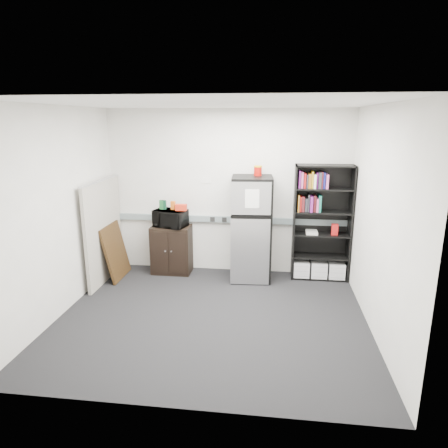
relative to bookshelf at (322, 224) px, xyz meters
name	(u,v)px	position (x,y,z in m)	size (l,w,h in m)	color
floor	(212,317)	(-1.53, -1.57, -0.91)	(4.00, 4.00, 0.00)	black
wall_back	(228,193)	(-1.53, 0.18, 0.44)	(4.00, 0.02, 2.70)	silver
wall_right	(379,223)	(0.47, -1.57, 0.44)	(0.02, 3.50, 2.70)	silver
wall_left	(59,213)	(-3.53, -1.57, 0.44)	(0.02, 3.50, 2.70)	silver
ceiling	(210,103)	(-1.53, -1.57, 1.79)	(4.00, 3.50, 0.02)	white
electrical_raceway	(227,219)	(-1.53, 0.15, -0.01)	(3.92, 0.05, 0.10)	gray
wall_note	(207,180)	(-1.88, 0.18, 0.64)	(0.14, 0.00, 0.10)	white
bookshelf	(322,224)	(0.00, 0.00, 0.00)	(0.90, 0.34, 1.85)	black
cubicle_partition	(104,231)	(-3.43, -0.49, -0.10)	(0.06, 1.30, 1.62)	#A0998E
cabinet	(172,249)	(-2.45, -0.06, -0.51)	(0.65, 0.43, 0.81)	black
microwave	(170,218)	(-2.45, -0.08, 0.04)	(0.51, 0.35, 0.28)	black
snack_box_a	(162,205)	(-2.59, -0.05, 0.25)	(0.07, 0.05, 0.15)	#195728
snack_box_b	(164,205)	(-2.56, -0.05, 0.25)	(0.07, 0.05, 0.15)	#0C3822
snack_box_c	(173,205)	(-2.40, -0.05, 0.25)	(0.07, 0.05, 0.14)	orange
snack_bag	(181,207)	(-2.26, -0.10, 0.23)	(0.18, 0.10, 0.10)	red
refrigerator	(251,229)	(-1.11, -0.14, -0.08)	(0.67, 0.69, 1.67)	black
coffee_can	(258,170)	(-1.03, -0.02, 0.84)	(0.13, 0.13, 0.17)	#A80F07
framed_poster	(116,251)	(-3.30, -0.39, -0.46)	(0.23, 0.70, 0.89)	black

